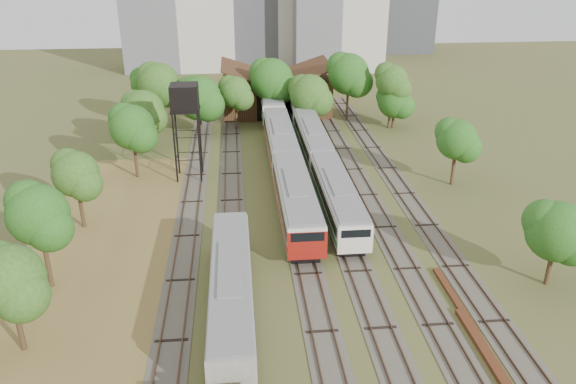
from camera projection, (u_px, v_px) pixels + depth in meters
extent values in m
plane|color=#475123|center=(362.00, 362.00, 34.95)|extent=(240.00, 240.00, 0.00)
cube|color=brown|center=(94.00, 303.00, 40.67)|extent=(14.00, 60.00, 0.04)
cube|color=#4C473D|center=(192.00, 202.00, 56.66)|extent=(2.60, 80.00, 0.06)
cube|color=#472D1E|center=(185.00, 201.00, 56.56)|extent=(0.08, 80.00, 0.14)
cube|color=#472D1E|center=(199.00, 201.00, 56.69)|extent=(0.08, 80.00, 0.14)
cube|color=#4C473D|center=(232.00, 200.00, 57.01)|extent=(2.60, 80.00, 0.06)
cube|color=#472D1E|center=(225.00, 200.00, 56.91)|extent=(0.08, 80.00, 0.14)
cube|color=#472D1E|center=(239.00, 199.00, 57.03)|extent=(0.08, 80.00, 0.14)
cube|color=#4C473D|center=(290.00, 198.00, 57.53)|extent=(2.60, 80.00, 0.06)
cube|color=#472D1E|center=(283.00, 198.00, 57.43)|extent=(0.08, 80.00, 0.14)
cube|color=#472D1E|center=(297.00, 197.00, 57.55)|extent=(0.08, 80.00, 0.14)
cube|color=#4C473D|center=(329.00, 197.00, 57.87)|extent=(2.60, 80.00, 0.06)
cube|color=#472D1E|center=(322.00, 196.00, 57.77)|extent=(0.08, 80.00, 0.14)
cube|color=#472D1E|center=(336.00, 195.00, 57.90)|extent=(0.08, 80.00, 0.14)
cube|color=#4C473D|center=(367.00, 195.00, 58.22)|extent=(2.60, 80.00, 0.06)
cube|color=#472D1E|center=(360.00, 195.00, 58.12)|extent=(0.08, 80.00, 0.14)
cube|color=#472D1E|center=(374.00, 194.00, 58.24)|extent=(0.08, 80.00, 0.14)
cube|color=#4C473D|center=(405.00, 194.00, 58.56)|extent=(2.60, 80.00, 0.06)
cube|color=#472D1E|center=(398.00, 193.00, 58.46)|extent=(0.08, 80.00, 0.14)
cube|color=#472D1E|center=(411.00, 193.00, 58.59)|extent=(0.08, 80.00, 0.14)
cube|color=black|center=(296.00, 217.00, 52.64)|extent=(2.38, 15.64, 0.87)
cube|color=silver|center=(296.00, 200.00, 51.92)|extent=(3.14, 17.00, 2.70)
cube|color=black|center=(296.00, 196.00, 51.79)|extent=(3.20, 15.64, 0.92)
cube|color=slate|center=(296.00, 184.00, 51.29)|extent=(2.89, 16.66, 0.39)
cube|color=maroon|center=(296.00, 207.00, 52.22)|extent=(3.20, 16.66, 0.49)
cube|color=maroon|center=(307.00, 246.00, 44.28)|extent=(3.18, 0.25, 2.43)
cube|color=black|center=(280.00, 154.00, 68.57)|extent=(2.38, 15.64, 0.87)
cube|color=silver|center=(280.00, 140.00, 67.85)|extent=(3.14, 17.00, 2.70)
cube|color=black|center=(280.00, 137.00, 67.72)|extent=(3.20, 15.64, 0.92)
cube|color=slate|center=(280.00, 127.00, 67.23)|extent=(2.89, 16.66, 0.39)
cube|color=maroon|center=(280.00, 146.00, 68.16)|extent=(3.20, 16.66, 0.49)
cube|color=black|center=(337.00, 212.00, 53.63)|extent=(2.16, 15.64, 0.79)
cube|color=silver|center=(337.00, 197.00, 52.97)|extent=(2.85, 17.00, 2.46)
cube|color=black|center=(337.00, 194.00, 52.85)|extent=(2.91, 15.64, 0.84)
cube|color=slate|center=(338.00, 183.00, 52.40)|extent=(2.62, 16.66, 0.35)
cube|color=#1A6A2E|center=(337.00, 203.00, 53.25)|extent=(2.91, 16.66, 0.44)
cube|color=silver|center=(355.00, 241.00, 45.33)|extent=(2.89, 0.25, 2.21)
cube|color=black|center=(312.00, 151.00, 69.56)|extent=(2.16, 15.64, 0.79)
cube|color=silver|center=(312.00, 139.00, 68.91)|extent=(2.85, 17.00, 2.46)
cube|color=black|center=(312.00, 136.00, 68.79)|extent=(2.91, 15.64, 0.84)
cube|color=slate|center=(313.00, 128.00, 68.34)|extent=(2.62, 16.66, 0.35)
cube|color=#1A6A2E|center=(312.00, 144.00, 69.18)|extent=(2.91, 16.66, 0.44)
cube|color=black|center=(297.00, 113.00, 85.50)|extent=(2.16, 15.64, 0.79)
cube|color=silver|center=(297.00, 102.00, 84.84)|extent=(2.85, 17.00, 2.46)
cube|color=black|center=(297.00, 100.00, 84.72)|extent=(2.91, 15.64, 0.84)
cube|color=slate|center=(297.00, 93.00, 84.27)|extent=(2.62, 16.66, 0.35)
cube|color=#1A6A2E|center=(297.00, 107.00, 85.12)|extent=(2.91, 16.66, 0.44)
cube|color=black|center=(271.00, 112.00, 85.42)|extent=(2.37, 14.72, 0.86)
cube|color=silver|center=(270.00, 101.00, 84.70)|extent=(3.12, 16.00, 2.69)
cube|color=black|center=(270.00, 99.00, 84.57)|extent=(3.18, 14.72, 0.91)
cube|color=slate|center=(270.00, 91.00, 84.08)|extent=(2.87, 15.68, 0.39)
cube|color=#1A6A2E|center=(270.00, 106.00, 85.01)|extent=(3.18, 15.68, 0.48)
cube|color=silver|center=(274.00, 117.00, 77.52)|extent=(3.16, 0.25, 2.42)
cube|color=black|center=(232.00, 308.00, 39.56)|extent=(2.16, 16.56, 0.78)
cube|color=gray|center=(231.00, 288.00, 38.90)|extent=(2.84, 18.00, 2.45)
cube|color=black|center=(231.00, 285.00, 38.79)|extent=(2.90, 16.56, 0.83)
cube|color=slate|center=(230.00, 271.00, 38.34)|extent=(2.61, 17.64, 0.35)
cylinder|color=black|center=(175.00, 149.00, 59.86)|extent=(0.19, 0.19, 7.70)
cylinder|color=black|center=(199.00, 148.00, 60.09)|extent=(0.19, 0.19, 7.70)
cylinder|color=black|center=(177.00, 141.00, 62.23)|extent=(0.19, 0.19, 7.70)
cylinder|color=black|center=(201.00, 141.00, 62.45)|extent=(0.19, 0.19, 7.70)
cube|color=black|center=(185.00, 110.00, 59.56)|extent=(3.03, 3.03, 0.20)
cube|color=black|center=(184.00, 97.00, 59.00)|extent=(2.89, 2.89, 2.60)
cube|color=#592E19|center=(490.00, 359.00, 34.99)|extent=(0.67, 10.10, 0.34)
cube|color=#592E19|center=(454.00, 298.00, 41.06)|extent=(0.50, 8.06, 0.26)
cube|color=#392014|center=(276.00, 94.00, 86.56)|extent=(16.00, 11.00, 5.50)
cube|color=#392014|center=(249.00, 73.00, 84.86)|extent=(8.45, 11.55, 2.96)
cube|color=#392014|center=(302.00, 72.00, 85.55)|extent=(8.45, 11.55, 2.96)
cube|color=black|center=(279.00, 107.00, 81.82)|extent=(6.40, 0.15, 4.12)
cylinder|color=#382616|center=(18.00, 323.00, 35.24)|extent=(0.36, 0.36, 4.12)
sphere|color=#225316|center=(8.00, 280.00, 33.95)|extent=(4.43, 4.43, 4.43)
cylinder|color=#382616|center=(47.00, 259.00, 41.76)|extent=(0.36, 0.36, 4.78)
sphere|color=#225316|center=(38.00, 215.00, 40.27)|extent=(4.46, 4.46, 4.46)
cylinder|color=#382616|center=(81.00, 207.00, 50.89)|extent=(0.36, 0.36, 4.14)
sphere|color=#225316|center=(76.00, 174.00, 49.59)|extent=(4.15, 4.15, 4.15)
cylinder|color=#382616|center=(136.00, 158.00, 61.87)|extent=(0.36, 0.36, 4.57)
sphere|color=#225316|center=(132.00, 127.00, 60.45)|extent=(4.87, 4.87, 4.87)
cylinder|color=#382616|center=(145.00, 134.00, 70.92)|extent=(0.36, 0.36, 3.79)
sphere|color=#225316|center=(143.00, 112.00, 69.74)|extent=(5.36, 5.36, 5.36)
cylinder|color=#382616|center=(148.00, 108.00, 81.00)|extent=(0.36, 0.36, 4.50)
sphere|color=#225316|center=(145.00, 84.00, 79.60)|extent=(4.04, 4.04, 4.04)
cylinder|color=#382616|center=(161.00, 111.00, 78.31)|extent=(0.36, 0.36, 5.02)
sphere|color=#225316|center=(159.00, 84.00, 76.75)|extent=(5.74, 5.74, 5.74)
cylinder|color=#382616|center=(200.00, 120.00, 76.23)|extent=(0.36, 0.36, 3.97)
sphere|color=#225316|center=(199.00, 98.00, 74.99)|extent=(6.02, 6.02, 6.02)
cylinder|color=#382616|center=(236.00, 115.00, 78.53)|extent=(0.36, 0.36, 4.07)
sphere|color=#225316|center=(235.00, 92.00, 77.25)|extent=(4.43, 4.43, 4.43)
cylinder|color=#382616|center=(272.00, 105.00, 81.59)|extent=(0.36, 0.36, 4.82)
sphere|color=#225316|center=(272.00, 80.00, 80.08)|extent=(6.14, 6.14, 6.14)
cylinder|color=#382616|center=(309.00, 116.00, 78.13)|extent=(0.36, 0.36, 3.92)
sphere|color=#225316|center=(310.00, 95.00, 76.91)|extent=(5.53, 5.53, 5.53)
cylinder|color=#382616|center=(347.00, 103.00, 81.76)|extent=(0.36, 0.36, 5.42)
sphere|color=#225316|center=(349.00, 74.00, 80.06)|extent=(5.89, 5.89, 5.89)
cylinder|color=#382616|center=(390.00, 110.00, 78.61)|extent=(0.36, 0.36, 5.25)
sphere|color=#225316|center=(392.00, 81.00, 76.97)|extent=(4.48, 4.48, 4.48)
cylinder|color=#382616|center=(550.00, 264.00, 42.33)|extent=(0.36, 0.36, 3.56)
sphere|color=#225316|center=(557.00, 231.00, 41.22)|extent=(4.57, 4.57, 4.57)
cylinder|color=#382616|center=(453.00, 167.00, 60.09)|extent=(0.36, 0.36, 4.02)
sphere|color=#225316|center=(457.00, 139.00, 58.84)|extent=(4.28, 4.28, 4.28)
cylinder|color=#382616|center=(393.00, 117.00, 79.10)|extent=(0.36, 0.36, 3.03)
sphere|color=#225316|center=(395.00, 101.00, 78.16)|extent=(4.72, 4.72, 4.72)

